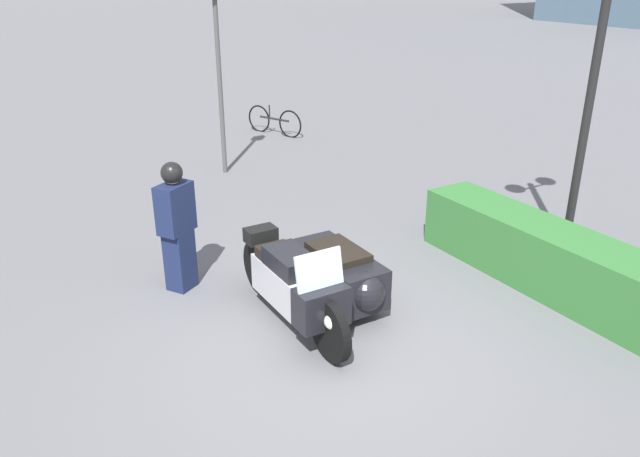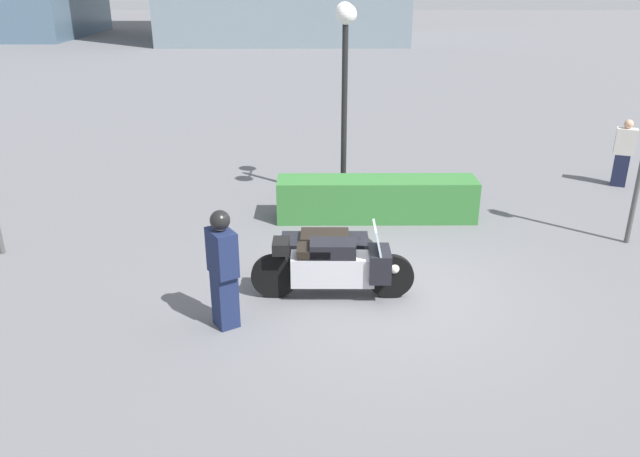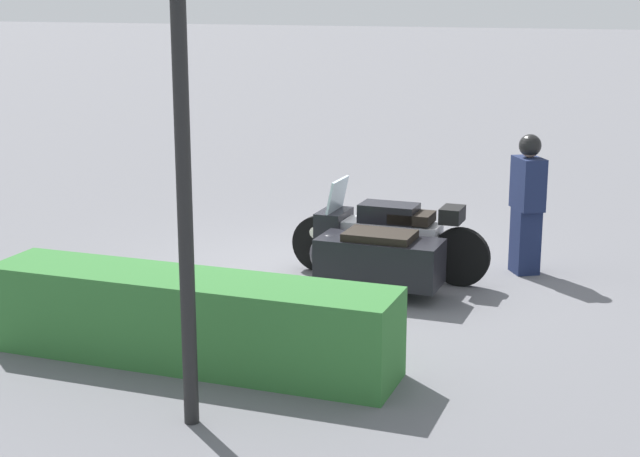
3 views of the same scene
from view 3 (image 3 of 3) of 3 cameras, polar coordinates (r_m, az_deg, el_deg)
name	(u,v)px [view 3 (image 3 of 3)]	position (r m, az deg, el deg)	size (l,w,h in m)	color
ground_plane	(324,274)	(11.95, 0.22, -2.69)	(160.00, 160.00, 0.00)	slate
police_motorcycle	(376,247)	(11.37, 3.28, -1.08)	(2.45, 1.32, 1.17)	black
officer_rider	(527,201)	(12.08, 11.97, 1.60)	(0.48, 0.54, 1.71)	#192347
hedge_bush_curbside	(190,320)	(9.15, -7.59, -5.29)	(3.92, 0.78, 0.83)	#337033
twin_lamp_post	(178,9)	(7.34, -8.26, 12.54)	(0.39, 1.23, 4.05)	black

